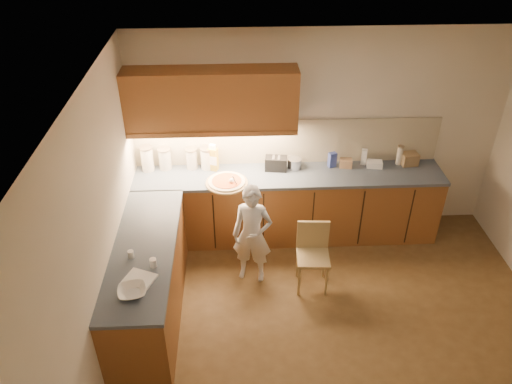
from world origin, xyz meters
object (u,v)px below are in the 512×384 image
wooden_chair (313,251)px  oil_jug (213,158)px  toaster (276,163)px  pizza_on_board (227,182)px  child (252,235)px

wooden_chair → oil_jug: size_ratio=2.31×
oil_jug → toaster: size_ratio=1.22×
pizza_on_board → wooden_chair: pizza_on_board is taller
wooden_chair → toaster: bearing=112.2°
child → wooden_chair: 0.70m
pizza_on_board → wooden_chair: bearing=-37.2°
child → wooden_chair: size_ratio=1.54×
child → wooden_chair: bearing=1.3°
child → pizza_on_board: bearing=126.9°
wooden_chair → pizza_on_board: bearing=146.4°
child → oil_jug: size_ratio=3.56×
pizza_on_board → child: (0.27, -0.59, -0.33)m
oil_jug → toaster: bearing=-2.6°
child → oil_jug: (-0.44, 0.93, 0.46)m
pizza_on_board → toaster: bearing=26.5°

